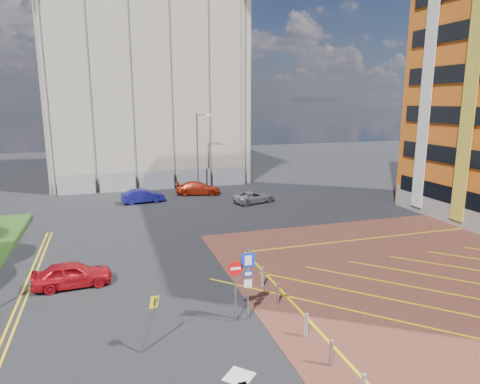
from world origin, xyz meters
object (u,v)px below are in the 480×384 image
car_red_left (72,274)px  car_blue_back (143,196)px  warning_sign (151,317)px  car_silver_back (254,197)px  sign_cluster (243,278)px  car_red_back (198,188)px  lamp_back (198,149)px

car_red_left → car_blue_back: size_ratio=0.99×
warning_sign → car_silver_back: bearing=61.8°
sign_cluster → car_blue_back: 23.57m
warning_sign → car_red_back: warning_sign is taller
lamp_back → car_red_left: bearing=-117.5°
warning_sign → car_red_left: bearing=114.8°
warning_sign → car_blue_back: bearing=86.0°
car_red_left → car_silver_back: size_ratio=0.97×
warning_sign → car_red_left: 7.80m
car_red_left → car_red_back: (10.59, 19.48, -0.01)m
car_red_left → car_red_back: bearing=-31.8°
lamp_back → car_blue_back: lamp_back is taller
sign_cluster → car_red_back: sign_cluster is taller
warning_sign → car_blue_back: (1.72, 24.57, -0.79)m
sign_cluster → warning_sign: size_ratio=1.43×
sign_cluster → car_red_left: size_ratio=0.83×
car_blue_back → car_red_back: 5.94m
car_silver_back → car_red_back: bearing=24.0°
lamp_back → car_red_back: size_ratio=1.79×
sign_cluster → car_silver_back: (7.56, 20.35, -1.40)m
warning_sign → lamp_back: bearing=74.6°
car_red_back → car_silver_back: 6.56m
lamp_back → car_red_left: 24.10m
car_blue_back → car_red_back: (5.61, 1.96, 0.01)m
car_red_left → car_blue_back: 18.21m
sign_cluster → car_silver_back: sign_cluster is taller
car_red_back → car_silver_back: bearing=-125.4°
sign_cluster → car_silver_back: bearing=69.6°
lamp_back → car_blue_back: bearing=-149.2°
sign_cluster → warning_sign: sign_cluster is taller
warning_sign → car_red_back: size_ratio=0.50×
sign_cluster → lamp_back: bearing=82.0°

